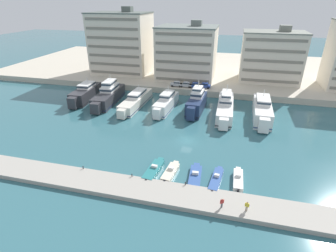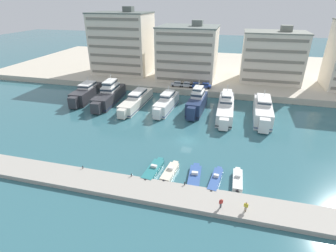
% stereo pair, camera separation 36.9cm
% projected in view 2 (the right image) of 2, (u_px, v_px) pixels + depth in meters
% --- Properties ---
extents(ground_plane, '(400.00, 400.00, 0.00)m').
position_uv_depth(ground_plane, '(186.00, 140.00, 60.40)').
color(ground_plane, '#336670').
extents(quay_promenade, '(180.00, 70.00, 2.04)m').
position_uv_depth(quay_promenade, '(214.00, 69.00, 117.16)').
color(quay_promenade, beige).
rests_on(quay_promenade, ground).
extents(pier_dock, '(120.00, 5.64, 0.84)m').
position_uv_depth(pier_dock, '(165.00, 194.00, 43.28)').
color(pier_dock, '#A8A399').
rests_on(pier_dock, ground).
extents(yacht_charcoal_far_left, '(5.46, 17.55, 7.01)m').
position_uv_depth(yacht_charcoal_far_left, '(86.00, 93.00, 83.59)').
color(yacht_charcoal_far_left, '#333338').
rests_on(yacht_charcoal_far_left, ground).
extents(yacht_charcoal_left, '(5.84, 20.37, 8.43)m').
position_uv_depth(yacht_charcoal_left, '(109.00, 95.00, 81.57)').
color(yacht_charcoal_left, '#333338').
rests_on(yacht_charcoal_left, ground).
extents(yacht_ivory_mid_left, '(4.69, 21.17, 6.02)m').
position_uv_depth(yacht_ivory_mid_left, '(136.00, 101.00, 79.08)').
color(yacht_ivory_mid_left, silver).
rests_on(yacht_ivory_mid_left, ground).
extents(yacht_white_center_left, '(4.60, 16.72, 6.68)m').
position_uv_depth(yacht_white_center_left, '(166.00, 103.00, 76.39)').
color(yacht_white_center_left, white).
rests_on(yacht_white_center_left, ground).
extents(yacht_navy_center, '(4.66, 15.43, 8.79)m').
position_uv_depth(yacht_navy_center, '(197.00, 103.00, 74.82)').
color(yacht_navy_center, navy).
rests_on(yacht_navy_center, ground).
extents(yacht_white_center_right, '(4.48, 22.14, 7.78)m').
position_uv_depth(yacht_white_center_right, '(226.00, 107.00, 73.22)').
color(yacht_white_center_right, white).
rests_on(yacht_white_center_right, ground).
extents(yacht_white_mid_right, '(4.84, 20.04, 7.27)m').
position_uv_depth(yacht_white_mid_right, '(263.00, 110.00, 70.66)').
color(yacht_white_mid_right, white).
rests_on(yacht_white_mid_right, ground).
extents(motorboat_teal_far_left, '(2.69, 7.81, 1.35)m').
position_uv_depth(motorboat_teal_far_left, '(153.00, 170.00, 49.25)').
color(motorboat_teal_far_left, teal).
rests_on(motorboat_teal_far_left, ground).
extents(motorboat_cream_left, '(2.46, 6.76, 1.42)m').
position_uv_depth(motorboat_cream_left, '(170.00, 172.00, 48.59)').
color(motorboat_cream_left, beige).
rests_on(motorboat_cream_left, ground).
extents(motorboat_blue_mid_left, '(2.49, 7.99, 1.21)m').
position_uv_depth(motorboat_blue_mid_left, '(195.00, 177.00, 47.52)').
color(motorboat_blue_mid_left, '#33569E').
rests_on(motorboat_blue_mid_left, ground).
extents(motorboat_blue_center_left, '(2.35, 7.68, 1.38)m').
position_uv_depth(motorboat_blue_center_left, '(216.00, 180.00, 46.55)').
color(motorboat_blue_center_left, '#33569E').
rests_on(motorboat_blue_center_left, ground).
extents(motorboat_white_center, '(1.68, 6.84, 1.55)m').
position_uv_depth(motorboat_white_center, '(237.00, 180.00, 46.33)').
color(motorboat_white_center, white).
rests_on(motorboat_white_center, ground).
extents(car_silver_far_left, '(4.14, 1.99, 1.80)m').
position_uv_depth(car_silver_far_left, '(177.00, 84.00, 90.35)').
color(car_silver_far_left, '#B7BCC1').
rests_on(car_silver_far_left, quay_promenade).
extents(car_silver_left, '(4.16, 2.04, 1.80)m').
position_uv_depth(car_silver_left, '(187.00, 84.00, 89.69)').
color(car_silver_left, '#B7BCC1').
rests_on(car_silver_left, quay_promenade).
extents(car_blue_mid_left, '(4.16, 2.03, 1.80)m').
position_uv_depth(car_blue_mid_left, '(196.00, 85.00, 89.02)').
color(car_blue_mid_left, '#28428E').
rests_on(car_blue_mid_left, quay_promenade).
extents(car_blue_center_left, '(4.10, 1.92, 1.80)m').
position_uv_depth(car_blue_center_left, '(205.00, 85.00, 88.72)').
color(car_blue_center_left, '#28428E').
rests_on(car_blue_center_left, quay_promenade).
extents(apartment_block_far_left, '(22.39, 16.80, 24.86)m').
position_uv_depth(apartment_block_far_left, '(123.00, 43.00, 104.22)').
color(apartment_block_far_left, silver).
rests_on(apartment_block_far_left, quay_promenade).
extents(apartment_block_left, '(21.05, 17.30, 20.76)m').
position_uv_depth(apartment_block_left, '(188.00, 53.00, 96.62)').
color(apartment_block_left, silver).
rests_on(apartment_block_left, quay_promenade).
extents(apartment_block_mid_left, '(21.00, 13.33, 19.39)m').
position_uv_depth(apartment_block_mid_left, '(272.00, 57.00, 93.04)').
color(apartment_block_mid_left, silver).
rests_on(apartment_block_mid_left, quay_promenade).
extents(pedestrian_near_edge, '(0.58, 0.44, 1.71)m').
position_uv_depth(pedestrian_near_edge, '(221.00, 202.00, 39.42)').
color(pedestrian_near_edge, '#4C515B').
rests_on(pedestrian_near_edge, pier_dock).
extents(pedestrian_mid_deck, '(0.64, 0.33, 1.68)m').
position_uv_depth(pedestrian_mid_deck, '(246.00, 206.00, 38.76)').
color(pedestrian_mid_deck, '#7A6B56').
rests_on(pedestrian_mid_deck, pier_dock).
extents(bollard_west, '(0.20, 0.20, 0.61)m').
position_uv_depth(bollard_west, '(83.00, 167.00, 48.89)').
color(bollard_west, '#2D2D33').
rests_on(bollard_west, pier_dock).
extents(bollard_west_mid, '(0.20, 0.20, 0.61)m').
position_uv_depth(bollard_west_mid, '(131.00, 175.00, 46.72)').
color(bollard_west_mid, '#2D2D33').
rests_on(bollard_west_mid, pier_dock).
extents(bollard_east_mid, '(0.20, 0.20, 0.61)m').
position_uv_depth(bollard_east_mid, '(185.00, 183.00, 44.55)').
color(bollard_east_mid, '#2D2D33').
rests_on(bollard_east_mid, pier_dock).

